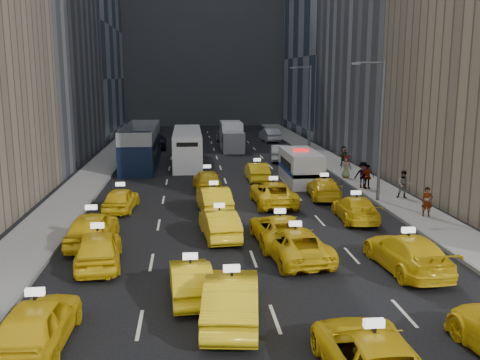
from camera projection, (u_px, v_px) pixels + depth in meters
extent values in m
plane|color=black|center=(259.00, 275.00, 21.87)|extent=(160.00, 160.00, 0.00)
cube|color=gray|center=(98.00, 171.00, 45.27)|extent=(3.00, 90.00, 0.15)
cube|color=gray|center=(339.00, 167.00, 47.27)|extent=(3.00, 90.00, 0.15)
cube|color=slate|center=(115.00, 170.00, 45.41)|extent=(0.15, 90.00, 0.18)
cube|color=slate|center=(323.00, 167.00, 47.13)|extent=(0.15, 90.00, 0.18)
cube|color=slate|center=(203.00, 2.00, 88.32)|extent=(30.00, 12.00, 40.00)
cylinder|color=#595B60|center=(381.00, 133.00, 33.61)|extent=(0.20, 0.20, 9.00)
cylinder|color=#595B60|center=(370.00, 63.00, 32.69)|extent=(1.80, 0.12, 0.12)
cube|color=slate|center=(356.00, 63.00, 32.62)|extent=(0.50, 0.22, 0.12)
cylinder|color=#595B60|center=(310.00, 111.00, 53.14)|extent=(0.20, 0.20, 9.00)
cylinder|color=#595B60|center=(302.00, 67.00, 52.22)|extent=(1.80, 0.12, 0.12)
cube|color=slate|center=(293.00, 68.00, 52.15)|extent=(0.50, 0.22, 0.12)
imported|color=yellow|center=(37.00, 323.00, 15.92)|extent=(2.01, 4.66, 1.56)
imported|color=yellow|center=(232.00, 298.00, 17.64)|extent=(2.29, 5.12, 1.63)
imported|color=yellow|center=(372.00, 356.00, 14.18)|extent=(2.53, 5.27, 1.45)
imported|color=yellow|center=(99.00, 248.00, 22.79)|extent=(2.32, 4.81, 1.58)
imported|color=yellow|center=(191.00, 280.00, 19.59)|extent=(1.73, 4.24, 1.37)
imported|color=yellow|center=(295.00, 244.00, 23.66)|extent=(2.90, 5.34, 1.42)
imported|color=yellow|center=(407.00, 253.00, 22.31)|extent=(2.49, 5.41, 1.53)
imported|color=yellow|center=(92.00, 228.00, 25.66)|extent=(2.20, 4.92, 1.64)
imported|color=yellow|center=(219.00, 224.00, 26.74)|extent=(2.02, 4.60, 1.47)
imported|color=yellow|center=(280.00, 229.00, 25.91)|extent=(2.64, 5.19, 1.40)
imported|color=yellow|center=(355.00, 208.00, 30.06)|extent=(2.15, 4.82, 1.37)
imported|color=yellow|center=(121.00, 199.00, 32.17)|extent=(2.07, 4.30, 1.42)
imported|color=yellow|center=(214.00, 200.00, 31.69)|extent=(2.11, 4.97, 1.59)
imported|color=yellow|center=(273.00, 193.00, 33.61)|extent=(2.56, 5.43, 1.50)
imported|color=yellow|center=(324.00, 188.00, 35.44)|extent=(2.43, 4.91, 1.37)
imported|color=yellow|center=(207.00, 180.00, 37.70)|extent=(2.13, 4.62, 1.53)
imported|color=yellow|center=(257.00, 172.00, 41.30)|extent=(1.56, 4.35, 1.43)
cube|color=silver|center=(301.00, 167.00, 40.34)|extent=(2.39, 6.14, 2.45)
cylinder|color=black|center=(293.00, 182.00, 38.28)|extent=(0.28, 0.98, 0.98)
cylinder|color=black|center=(321.00, 182.00, 38.47)|extent=(0.28, 0.98, 0.98)
cylinder|color=black|center=(282.00, 172.00, 42.50)|extent=(0.28, 0.98, 0.98)
cylinder|color=black|center=(307.00, 171.00, 42.69)|extent=(0.28, 0.98, 0.98)
cube|color=navy|center=(301.00, 169.00, 40.38)|extent=(2.43, 6.14, 0.28)
cube|color=red|center=(301.00, 150.00, 40.09)|extent=(1.12, 0.40, 0.18)
cube|color=black|center=(141.00, 146.00, 47.89)|extent=(3.68, 12.48, 3.58)
cylinder|color=black|center=(120.00, 170.00, 42.88)|extent=(0.28, 1.10, 1.10)
cylinder|color=black|center=(152.00, 170.00, 43.12)|extent=(0.28, 1.10, 1.10)
cylinder|color=black|center=(133.00, 152.00, 53.14)|extent=(0.28, 1.10, 1.10)
cylinder|color=black|center=(158.00, 151.00, 53.38)|extent=(0.28, 1.10, 1.10)
cube|color=white|center=(187.00, 147.00, 49.16)|extent=(2.61, 11.93, 3.07)
cylinder|color=black|center=(174.00, 167.00, 44.32)|extent=(0.28, 1.10, 1.10)
cylinder|color=black|center=(201.00, 167.00, 44.52)|extent=(0.28, 1.10, 1.10)
cylinder|color=black|center=(177.00, 150.00, 54.18)|extent=(0.28, 1.10, 1.10)
cylinder|color=black|center=(198.00, 150.00, 54.39)|extent=(0.28, 1.10, 1.10)
cube|color=white|center=(232.00, 136.00, 58.11)|extent=(2.75, 6.74, 3.01)
cylinder|color=black|center=(224.00, 148.00, 55.86)|extent=(0.28, 1.10, 1.10)
cylinder|color=black|center=(243.00, 148.00, 56.05)|extent=(0.28, 1.10, 1.10)
cylinder|color=black|center=(221.00, 142.00, 60.54)|extent=(0.28, 1.10, 1.10)
cylinder|color=black|center=(239.00, 142.00, 60.72)|extent=(0.28, 1.10, 1.10)
imported|color=#9C9EA3|center=(280.00, 153.00, 50.99)|extent=(2.23, 4.88, 1.55)
imported|color=black|center=(154.00, 141.00, 59.59)|extent=(2.96, 6.00, 1.64)
imported|color=gray|center=(225.00, 134.00, 67.16)|extent=(2.69, 5.56, 1.56)
imported|color=black|center=(194.00, 137.00, 64.65)|extent=(1.60, 3.92, 1.33)
imported|color=#AEB1B6|center=(270.00, 135.00, 65.88)|extent=(2.20, 5.13, 1.65)
imported|color=gray|center=(427.00, 202.00, 30.30)|extent=(0.70, 0.54, 1.70)
imported|color=gray|center=(404.00, 185.00, 34.73)|extent=(1.00, 0.77, 1.82)
imported|color=gray|center=(363.00, 175.00, 37.97)|extent=(1.28, 0.71, 1.87)
imported|color=gray|center=(367.00, 177.00, 37.70)|extent=(1.02, 0.50, 1.71)
imported|color=gray|center=(346.00, 167.00, 41.72)|extent=(0.96, 0.77, 1.73)
imported|color=gray|center=(344.00, 156.00, 47.30)|extent=(1.68, 0.86, 1.75)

